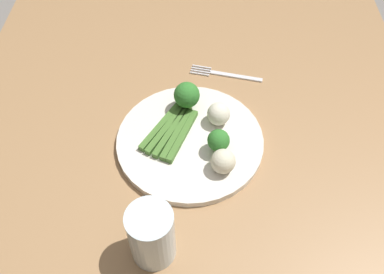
# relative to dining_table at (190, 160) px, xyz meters

# --- Properties ---
(ground_plane) EXTENTS (6.00, 6.00, 0.02)m
(ground_plane) POSITION_rel_dining_table_xyz_m (0.00, 0.00, -0.67)
(ground_plane) COLOR gray
(dining_table) EXTENTS (1.47, 0.98, 0.75)m
(dining_table) POSITION_rel_dining_table_xyz_m (0.00, 0.00, 0.00)
(dining_table) COLOR #9E754C
(dining_table) RESTS_ON ground_plane
(plate) EXTENTS (0.29, 0.29, 0.01)m
(plate) POSITION_rel_dining_table_xyz_m (-0.02, -0.00, 0.10)
(plate) COLOR silver
(plate) RESTS_ON dining_table
(asparagus_bundle) EXTENTS (0.15, 0.11, 0.01)m
(asparagus_bundle) POSITION_rel_dining_table_xyz_m (-0.01, 0.04, 0.11)
(asparagus_bundle) COLOR #47752D
(asparagus_bundle) RESTS_ON plate
(broccoli_front) EXTENTS (0.05, 0.05, 0.06)m
(broccoli_front) POSITION_rel_dining_table_xyz_m (0.06, 0.01, 0.15)
(broccoli_front) COLOR #609E3D
(broccoli_front) RESTS_ON plate
(broccoli_outer_edge) EXTENTS (0.04, 0.04, 0.05)m
(broccoli_outer_edge) POSITION_rel_dining_table_xyz_m (-0.05, -0.05, 0.14)
(broccoli_outer_edge) COLOR #609E3D
(broccoli_outer_edge) RESTS_ON plate
(cauliflower_front_left) EXTENTS (0.05, 0.05, 0.05)m
(cauliflower_front_left) POSITION_rel_dining_table_xyz_m (-0.09, -0.06, 0.13)
(cauliflower_front_left) COLOR beige
(cauliflower_front_left) RESTS_ON plate
(cauliflower_edge) EXTENTS (0.05, 0.05, 0.05)m
(cauliflower_edge) POSITION_rel_dining_table_xyz_m (0.02, -0.06, 0.13)
(cauliflower_edge) COLOR silver
(cauliflower_edge) RESTS_ON plate
(fork) EXTENTS (0.05, 0.17, 0.00)m
(fork) POSITION_rel_dining_table_xyz_m (0.17, -0.07, 0.10)
(fork) COLOR silver
(fork) RESTS_ON dining_table
(water_glass) EXTENTS (0.07, 0.07, 0.12)m
(water_glass) POSITION_rel_dining_table_xyz_m (-0.25, 0.05, 0.15)
(water_glass) COLOR silver
(water_glass) RESTS_ON dining_table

